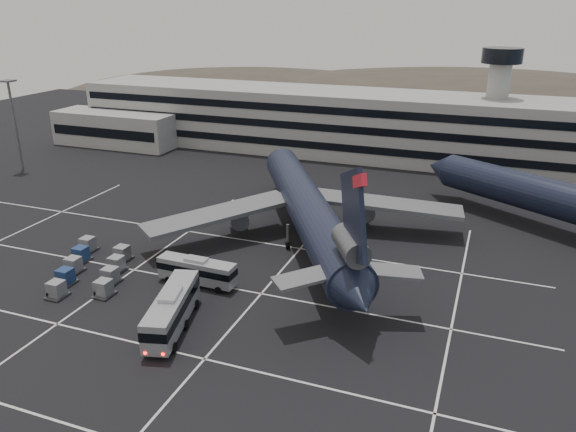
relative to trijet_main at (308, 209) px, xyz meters
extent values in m
plane|color=black|center=(-12.38, -20.23, -5.25)|extent=(260.00, 260.00, 0.00)
cube|color=silver|center=(-12.38, -42.23, -5.24)|extent=(90.00, 0.25, 0.01)
cube|color=silver|center=(-12.38, -30.23, -5.24)|extent=(90.00, 0.25, 0.01)
cube|color=silver|center=(-12.38, -16.23, -5.24)|extent=(90.00, 0.25, 0.01)
cube|color=silver|center=(-12.38, -2.23, -5.24)|extent=(90.00, 0.25, 0.01)
cube|color=silver|center=(-42.38, -14.23, -5.24)|extent=(0.25, 55.00, 0.01)
cube|color=silver|center=(-18.38, -14.23, -5.24)|extent=(0.25, 55.00, 0.01)
cube|color=silver|center=(-0.38, -14.23, -5.24)|extent=(0.25, 55.00, 0.01)
cube|color=silver|center=(21.62, -14.23, -5.24)|extent=(0.25, 55.00, 0.01)
cube|color=gray|center=(-12.38, 51.77, 1.75)|extent=(120.00, 18.00, 14.00)
cube|color=black|center=(-12.38, 42.72, -1.75)|extent=(118.00, 0.20, 1.60)
cube|color=black|center=(-12.38, 42.72, 2.25)|extent=(118.00, 0.20, 1.60)
cube|color=black|center=(-12.38, 42.72, 5.95)|extent=(118.00, 0.20, 1.60)
cube|color=gray|center=(-62.38, 39.77, -1.25)|extent=(30.00, 10.00, 8.00)
cylinder|color=gray|center=(22.62, 53.77, 5.75)|extent=(4.40, 4.40, 22.00)
cylinder|color=black|center=(22.62, 53.77, 17.25)|extent=(8.00, 8.00, 3.00)
ellipsoid|color=#38332B|center=(-72.38, 149.77, -15.75)|extent=(196.00, 140.00, 32.00)
ellipsoid|color=#38332B|center=(17.62, 149.77, -18.75)|extent=(252.00, 180.00, 44.00)
cylinder|color=slate|center=(-67.38, 14.77, 3.75)|extent=(0.50, 0.50, 18.00)
cube|color=slate|center=(-67.38, 14.77, 12.85)|extent=(2.40, 2.40, 0.35)
cylinder|color=black|center=(-0.25, 0.44, -0.05)|extent=(28.85, 44.37, 5.60)
cone|color=black|center=(-13.35, 23.13, -0.05)|extent=(7.10, 6.70, 5.60)
cone|color=black|center=(13.00, -22.51, -0.05)|extent=(6.86, 6.85, 5.04)
cube|color=black|center=(11.25, -19.48, 7.35)|extent=(5.17, 8.45, 10.97)
cube|color=red|center=(12.00, -20.78, 11.55)|extent=(2.09, 3.07, 2.24)
cylinder|color=#595B60|center=(11.00, -19.05, 4.05)|extent=(5.34, 6.55, 2.70)
cube|color=slate|center=(7.11, -20.72, 0.55)|extent=(7.72, 7.40, 0.87)
cube|color=slate|center=(14.39, -16.52, 0.55)|extent=(8.13, 5.36, 0.87)
cube|color=slate|center=(-12.08, -4.08, -0.85)|extent=(17.88, 20.72, 1.75)
cylinder|color=#595B60|center=(-10.98, 0.02, -2.55)|extent=(5.09, 6.11, 2.70)
cube|color=slate|center=(9.57, 8.42, -0.85)|extent=(22.55, 8.51, 1.75)
cylinder|color=#595B60|center=(5.48, 9.52, -2.55)|extent=(5.09, 6.11, 2.70)
cylinder|color=slate|center=(-7.93, 13.74, -3.05)|extent=(0.44, 0.44, 3.00)
cylinder|color=black|center=(-7.93, 13.74, -4.70)|extent=(0.98, 1.20, 1.10)
cylinder|color=slate|center=(-2.02, -2.90, -3.05)|extent=(0.44, 0.44, 3.00)
cylinder|color=black|center=(-2.02, -2.90, -4.70)|extent=(0.98, 1.20, 1.10)
cylinder|color=slate|center=(3.52, 0.30, -3.05)|extent=(0.44, 0.44, 3.00)
cylinder|color=black|center=(3.52, 0.30, -4.70)|extent=(0.98, 1.20, 1.10)
cone|color=black|center=(14.91, 28.40, -0.05)|extent=(6.78, 7.13, 5.60)
cube|color=#999CA1|center=(-6.16, -26.50, -2.98)|extent=(5.77, 12.50, 3.33)
cube|color=black|center=(-6.16, -26.50, -2.58)|extent=(5.85, 12.58, 1.05)
cube|color=#999CA1|center=(-6.16, -26.50, -1.11)|extent=(2.56, 3.67, 0.39)
cylinder|color=black|center=(-6.42, -30.98, -4.72)|extent=(0.61, 1.12, 1.06)
cylinder|color=black|center=(-3.74, -30.28, -4.72)|extent=(0.61, 1.12, 1.06)
cylinder|color=black|center=(-7.50, -26.85, -4.72)|extent=(0.61, 1.12, 1.06)
cylinder|color=black|center=(-4.82, -26.15, -4.72)|extent=(0.61, 1.12, 1.06)
cylinder|color=black|center=(-8.58, -22.72, -4.72)|extent=(0.61, 1.12, 1.06)
cylinder|color=black|center=(-5.90, -22.02, -4.72)|extent=(0.61, 1.12, 1.06)
cube|color=#FF0C05|center=(-5.47, -32.65, -4.25)|extent=(0.29, 0.16, 0.24)
cube|color=#FF0C05|center=(-3.75, -32.20, -4.25)|extent=(0.29, 0.16, 0.24)
cube|color=#999CA1|center=(-8.67, -16.75, -3.39)|extent=(10.03, 2.49, 2.72)
cube|color=black|center=(-8.67, -16.75, -3.06)|extent=(10.09, 2.55, 0.86)
cube|color=#999CA1|center=(-8.67, -16.75, -1.87)|extent=(2.75, 1.51, 0.32)
cylinder|color=black|center=(-5.21, -17.97, -4.81)|extent=(0.88, 0.31, 0.87)
cylinder|color=black|center=(-5.15, -15.70, -4.81)|extent=(0.88, 0.31, 0.87)
cylinder|color=black|center=(-8.70, -17.89, -4.81)|extent=(0.88, 0.31, 0.87)
cylinder|color=black|center=(-8.65, -15.62, -4.81)|extent=(0.88, 0.31, 0.87)
cylinder|color=black|center=(-12.19, -17.81, -4.81)|extent=(0.88, 0.31, 0.87)
cylinder|color=black|center=(-12.14, -15.54, -4.81)|extent=(0.88, 0.31, 0.87)
cube|color=#2D2D30|center=(-22.57, -25.44, -5.07)|extent=(2.87, 3.03, 0.20)
cylinder|color=black|center=(-22.57, -25.44, -5.14)|extent=(0.11, 0.22, 0.22)
cube|color=gray|center=(-22.57, -25.44, -4.10)|extent=(2.23, 2.23, 1.75)
cube|color=#2D2D30|center=(-17.58, -23.25, -5.07)|extent=(2.87, 3.03, 0.20)
cylinder|color=black|center=(-17.58, -23.25, -5.14)|extent=(0.11, 0.22, 0.22)
cube|color=gray|center=(-17.58, -23.25, -4.10)|extent=(2.23, 2.23, 1.75)
cube|color=#2D2D30|center=(-23.89, -22.45, -5.07)|extent=(2.87, 3.03, 0.20)
cylinder|color=black|center=(-23.89, -22.45, -5.14)|extent=(0.11, 0.22, 0.22)
cube|color=navy|center=(-23.89, -22.45, -4.10)|extent=(2.23, 2.23, 1.75)
cube|color=#2D2D30|center=(-18.89, -20.25, -5.07)|extent=(2.87, 3.03, 0.20)
cylinder|color=black|center=(-18.89, -20.25, -5.14)|extent=(0.11, 0.22, 0.22)
cube|color=gray|center=(-18.89, -20.25, -4.10)|extent=(2.23, 2.23, 1.75)
cube|color=#2D2D30|center=(-25.21, -19.45, -5.07)|extent=(2.87, 3.03, 0.20)
cylinder|color=black|center=(-25.21, -19.45, -5.14)|extent=(0.11, 0.22, 0.22)
cube|color=gray|center=(-25.21, -19.45, -4.10)|extent=(2.23, 2.23, 1.75)
cube|color=#2D2D30|center=(-20.21, -17.25, -5.07)|extent=(2.87, 3.03, 0.20)
cylinder|color=black|center=(-20.21, -17.25, -5.14)|extent=(0.11, 0.22, 0.22)
cube|color=gray|center=(-20.21, -17.25, -4.10)|extent=(2.23, 2.23, 1.75)
cube|color=#2D2D30|center=(-26.53, -16.45, -5.07)|extent=(2.87, 3.03, 0.20)
cylinder|color=black|center=(-26.53, -16.45, -5.14)|extent=(0.11, 0.22, 0.22)
cube|color=navy|center=(-26.53, -16.45, -4.10)|extent=(2.23, 2.23, 1.75)
cube|color=#2D2D30|center=(-21.53, -14.25, -5.07)|extent=(2.87, 3.03, 0.20)
cylinder|color=black|center=(-21.53, -14.25, -5.14)|extent=(0.11, 0.22, 0.22)
cube|color=gray|center=(-21.53, -14.25, -4.10)|extent=(2.23, 2.23, 1.75)
cube|color=#2D2D30|center=(-27.85, -13.46, -5.07)|extent=(2.87, 3.03, 0.20)
cylinder|color=black|center=(-27.85, -13.46, -5.14)|extent=(0.11, 0.22, 0.22)
cube|color=gray|center=(-27.85, -13.46, -4.10)|extent=(2.23, 2.23, 1.75)
camera|label=1|loc=(23.53, -70.46, 27.37)|focal=35.00mm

